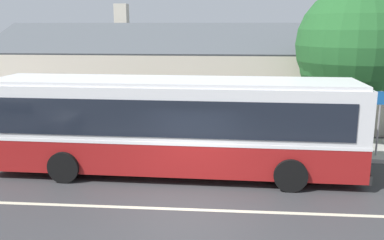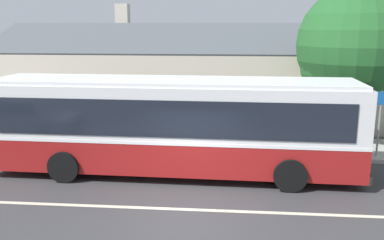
{
  "view_description": "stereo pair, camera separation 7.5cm",
  "coord_description": "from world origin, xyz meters",
  "px_view_note": "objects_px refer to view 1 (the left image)",
  "views": [
    {
      "loc": [
        1.07,
        -10.64,
        4.84
      ],
      "look_at": [
        -0.12,
        3.24,
        1.75
      ],
      "focal_mm": 40.0,
      "sensor_mm": 36.0,
      "label": 1
    },
    {
      "loc": [
        1.15,
        -10.63,
        4.84
      ],
      "look_at": [
        -0.12,
        3.24,
        1.75
      ],
      "focal_mm": 40.0,
      "sensor_mm": 36.0,
      "label": 2
    }
  ],
  "objects_px": {
    "bench_down_street": "(95,134)",
    "bus_stop_sign": "(379,116)",
    "street_tree_primary": "(353,50)",
    "transit_bus": "(174,124)"
  },
  "relations": [
    {
      "from": "bench_down_street",
      "to": "bus_stop_sign",
      "type": "bearing_deg",
      "value": -3.19
    },
    {
      "from": "bench_down_street",
      "to": "street_tree_primary",
      "type": "xyz_separation_m",
      "value": [
        10.21,
        1.44,
        3.33
      ]
    },
    {
      "from": "bench_down_street",
      "to": "street_tree_primary",
      "type": "distance_m",
      "value": 10.84
    },
    {
      "from": "street_tree_primary",
      "to": "bus_stop_sign",
      "type": "relative_size",
      "value": 2.69
    },
    {
      "from": "transit_bus",
      "to": "street_tree_primary",
      "type": "relative_size",
      "value": 1.87
    },
    {
      "from": "transit_bus",
      "to": "street_tree_primary",
      "type": "height_order",
      "value": "street_tree_primary"
    },
    {
      "from": "bench_down_street",
      "to": "street_tree_primary",
      "type": "bearing_deg",
      "value": 8.0
    },
    {
      "from": "street_tree_primary",
      "to": "bus_stop_sign",
      "type": "bearing_deg",
      "value": -74.44
    },
    {
      "from": "transit_bus",
      "to": "bench_down_street",
      "type": "relative_size",
      "value": 7.67
    },
    {
      "from": "bench_down_street",
      "to": "bus_stop_sign",
      "type": "height_order",
      "value": "bus_stop_sign"
    }
  ]
}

